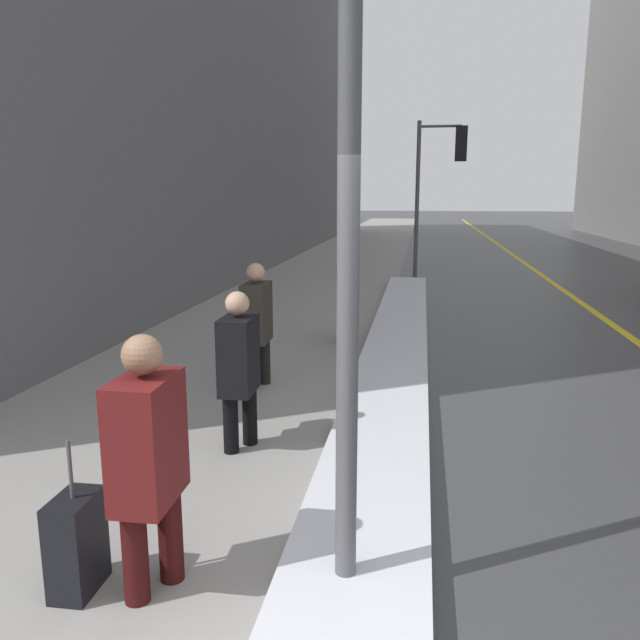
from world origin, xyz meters
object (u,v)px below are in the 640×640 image
(pedestrian_with_shoulder_bag, at_px, (239,363))
(pedestrian_trailing, at_px, (257,319))
(traffic_light_near, at_px, (443,165))
(rolling_suitcase, at_px, (77,545))
(pedestrian_in_glasses, at_px, (148,454))
(pedestrian_in_fedora, at_px, (347,288))

(pedestrian_with_shoulder_bag, distance_m, pedestrian_trailing, 1.86)
(traffic_light_near, relative_size, rolling_suitcase, 4.39)
(pedestrian_trailing, height_order, rolling_suitcase, pedestrian_trailing)
(pedestrian_in_glasses, height_order, pedestrian_in_fedora, pedestrian_in_fedora)
(traffic_light_near, height_order, pedestrian_in_glasses, traffic_light_near)
(pedestrian_in_fedora, xyz_separation_m, rolling_suitcase, (-0.81, -6.43, -0.56))
(pedestrian_in_glasses, xyz_separation_m, pedestrian_trailing, (-0.42, 3.95, -0.03))
(pedestrian_with_shoulder_bag, bearing_deg, traffic_light_near, 169.17)
(traffic_light_near, xyz_separation_m, pedestrian_with_shoulder_bag, (-2.07, -12.15, -2.21))
(pedestrian_with_shoulder_bag, xyz_separation_m, pedestrian_trailing, (-0.33, 1.83, 0.03))
(pedestrian_in_fedora, height_order, rolling_suitcase, pedestrian_in_fedora)
(traffic_light_near, height_order, rolling_suitcase, traffic_light_near)
(pedestrian_with_shoulder_bag, height_order, pedestrian_in_fedora, pedestrian_in_fedora)
(pedestrian_trailing, distance_m, rolling_suitcase, 4.05)
(pedestrian_in_glasses, distance_m, pedestrian_trailing, 3.97)
(pedestrian_trailing, distance_m, pedestrian_in_fedora, 2.54)
(pedestrian_in_glasses, xyz_separation_m, pedestrian_with_shoulder_bag, (-0.09, 2.11, -0.05))
(traffic_light_near, distance_m, pedestrian_in_fedora, 8.35)
(traffic_light_near, relative_size, pedestrian_with_shoulder_bag, 2.84)
(pedestrian_with_shoulder_bag, bearing_deg, pedestrian_in_glasses, 1.37)
(traffic_light_near, relative_size, pedestrian_in_glasses, 2.67)
(traffic_light_near, distance_m, rolling_suitcase, 14.79)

